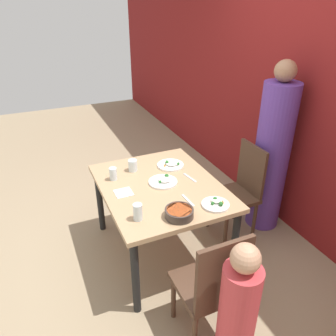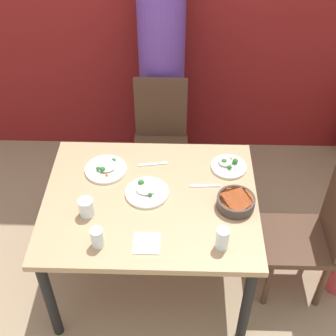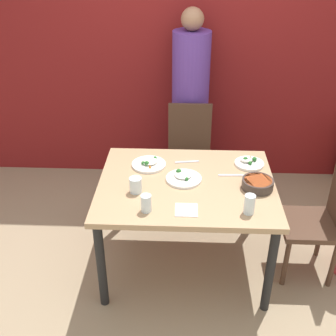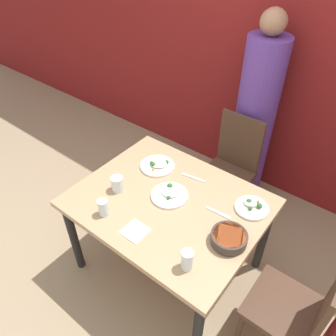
{
  "view_description": "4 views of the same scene",
  "coord_description": "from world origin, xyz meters",
  "px_view_note": "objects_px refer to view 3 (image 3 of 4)",
  "views": [
    {
      "loc": [
        2.23,
        -0.92,
        2.17
      ],
      "look_at": [
        0.03,
        0.06,
        0.89
      ],
      "focal_mm": 35.0,
      "sensor_mm": 36.0,
      "label": 1
    },
    {
      "loc": [
        0.15,
        -1.84,
        2.65
      ],
      "look_at": [
        0.1,
        0.03,
        0.93
      ],
      "focal_mm": 50.0,
      "sensor_mm": 36.0,
      "label": 2
    },
    {
      "loc": [
        -0.02,
        -2.46,
        2.28
      ],
      "look_at": [
        -0.13,
        -0.01,
        0.85
      ],
      "focal_mm": 45.0,
      "sensor_mm": 36.0,
      "label": 3
    },
    {
      "loc": [
        0.93,
        -1.2,
        2.27
      ],
      "look_at": [
        -0.03,
        0.03,
        0.98
      ],
      "focal_mm": 35.0,
      "sensor_mm": 36.0,
      "label": 4
    }
  ],
  "objects_px": {
    "bowl_curry": "(258,184)",
    "plate_rice_adult": "(149,164)",
    "chair_adult_spot": "(189,155)",
    "person_adult": "(190,110)",
    "chair_child_spot": "(321,216)",
    "glass_water_tall": "(146,203)"
  },
  "relations": [
    {
      "from": "person_adult",
      "to": "glass_water_tall",
      "type": "relative_size",
      "value": 14.84
    },
    {
      "from": "bowl_curry",
      "to": "plate_rice_adult",
      "type": "distance_m",
      "value": 0.81
    },
    {
      "from": "chair_adult_spot",
      "to": "plate_rice_adult",
      "type": "height_order",
      "value": "chair_adult_spot"
    },
    {
      "from": "chair_adult_spot",
      "to": "plate_rice_adult",
      "type": "distance_m",
      "value": 0.72
    },
    {
      "from": "chair_adult_spot",
      "to": "chair_child_spot",
      "type": "height_order",
      "value": "same"
    },
    {
      "from": "chair_child_spot",
      "to": "plate_rice_adult",
      "type": "bearing_deg",
      "value": -101.92
    },
    {
      "from": "chair_adult_spot",
      "to": "person_adult",
      "type": "distance_m",
      "value": 0.44
    },
    {
      "from": "plate_rice_adult",
      "to": "glass_water_tall",
      "type": "bearing_deg",
      "value": -86.82
    },
    {
      "from": "chair_adult_spot",
      "to": "person_adult",
      "type": "height_order",
      "value": "person_adult"
    },
    {
      "from": "chair_adult_spot",
      "to": "plate_rice_adult",
      "type": "relative_size",
      "value": 3.71
    },
    {
      "from": "chair_child_spot",
      "to": "plate_rice_adult",
      "type": "distance_m",
      "value": 1.28
    },
    {
      "from": "bowl_curry",
      "to": "glass_water_tall",
      "type": "relative_size",
      "value": 1.86
    },
    {
      "from": "chair_adult_spot",
      "to": "plate_rice_adult",
      "type": "xyz_separation_m",
      "value": [
        -0.3,
        -0.61,
        0.25
      ]
    },
    {
      "from": "glass_water_tall",
      "to": "chair_adult_spot",
      "type": "bearing_deg",
      "value": 76.95
    },
    {
      "from": "person_adult",
      "to": "bowl_curry",
      "type": "relative_size",
      "value": 7.97
    },
    {
      "from": "chair_child_spot",
      "to": "bowl_curry",
      "type": "relative_size",
      "value": 4.4
    },
    {
      "from": "chair_adult_spot",
      "to": "chair_child_spot",
      "type": "distance_m",
      "value": 1.27
    },
    {
      "from": "person_adult",
      "to": "bowl_curry",
      "type": "distance_m",
      "value": 1.3
    },
    {
      "from": "person_adult",
      "to": "plate_rice_adult",
      "type": "height_order",
      "value": "person_adult"
    },
    {
      "from": "chair_adult_spot",
      "to": "plate_rice_adult",
      "type": "bearing_deg",
      "value": -116.55
    },
    {
      "from": "person_adult",
      "to": "plate_rice_adult",
      "type": "bearing_deg",
      "value": -107.89
    },
    {
      "from": "chair_child_spot",
      "to": "person_adult",
      "type": "relative_size",
      "value": 0.55
    }
  ]
}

